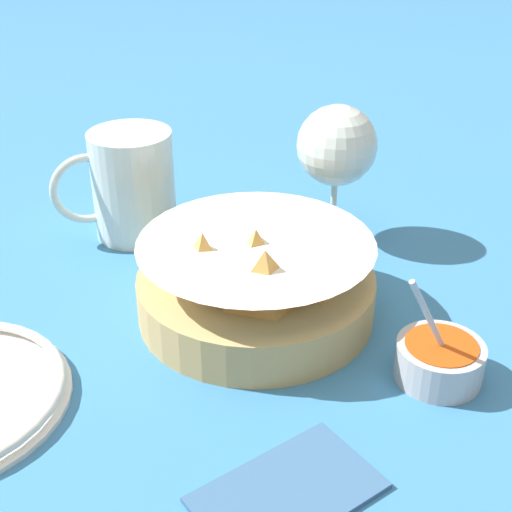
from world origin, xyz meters
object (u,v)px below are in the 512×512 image
at_px(wine_glass, 337,149).
at_px(beer_mug, 132,188).
at_px(sauce_cup, 439,359).
at_px(food_basket, 258,281).

height_order(wine_glass, beer_mug, wine_glass).
bearing_deg(wine_glass, sauce_cup, 83.18).
distance_m(wine_glass, beer_mug, 0.23).
height_order(sauce_cup, beer_mug, beer_mug).
bearing_deg(beer_mug, sauce_cup, 117.11).
distance_m(food_basket, wine_glass, 0.19).
distance_m(sauce_cup, beer_mug, 0.39).
bearing_deg(food_basket, sauce_cup, 127.08).
distance_m(food_basket, beer_mug, 0.21).
bearing_deg(food_basket, wine_glass, -139.28).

